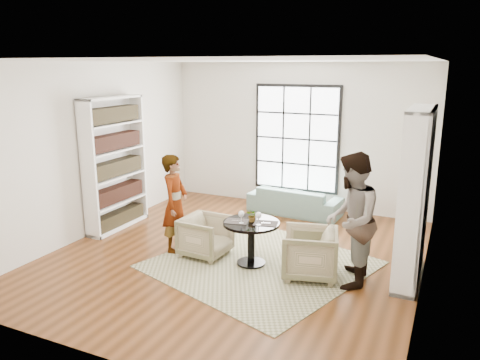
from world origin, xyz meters
The scene contains 16 objects.
ground centered at (0.00, 0.00, 0.00)m, with size 6.00×6.00×0.00m, color brown.
room_shell centered at (0.00, 0.54, 1.26)m, with size 6.00×6.01×6.00m.
rug centered at (0.50, -0.18, 0.01)m, with size 2.78×2.78×0.01m, color tan.
pedestal_table centered at (0.36, -0.22, 0.49)m, with size 0.84×0.84×0.68m.
sofa centered at (0.17, 2.45, 0.27)m, with size 1.85×0.72×0.54m, color gray.
armchair_left centered at (-0.42, -0.21, 0.32)m, with size 0.68×0.70×0.64m, color tan.
armchair_right centered at (1.27, -0.25, 0.35)m, with size 0.74×0.77×0.70m, color tan.
person_left centered at (-0.97, -0.21, 0.79)m, with size 0.58×0.38×1.58m, color gray.
person_right centered at (1.82, -0.25, 0.92)m, with size 0.89×0.70×1.84m, color gray.
placemat_left centered at (0.15, -0.29, 0.68)m, with size 0.34×0.26×0.01m, color #272321.
placemat_right centered at (0.58, -0.20, 0.68)m, with size 0.34×0.26×0.01m, color #272321.
cutlery_left centered at (0.15, -0.29, 0.69)m, with size 0.14×0.22×0.01m, color silver, non-canonical shape.
cutlery_right centered at (0.58, -0.20, 0.69)m, with size 0.14×0.22×0.01m, color silver, non-canonical shape.
wine_glass_left centered at (0.25, -0.35, 0.82)m, with size 0.09×0.09×0.20m.
wine_glass_right centered at (0.51, -0.31, 0.82)m, with size 0.09×0.09×0.20m.
flower_centerpiece centered at (0.37, -0.20, 0.77)m, with size 0.17×0.15×0.19m, color gray.
Camera 1 is at (2.96, -6.26, 2.94)m, focal length 35.00 mm.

